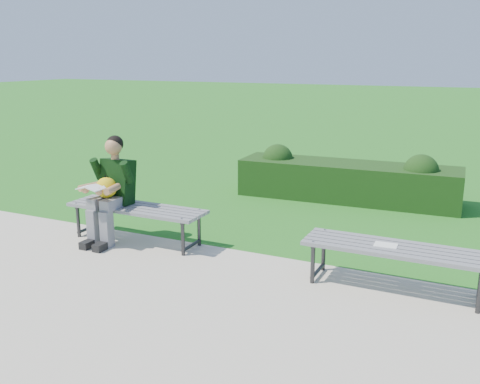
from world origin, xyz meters
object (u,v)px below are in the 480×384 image
object	(u,v)px
seated_boy	(111,187)
paper_sheet	(386,245)
bench_right	(396,252)
bench_left	(137,211)
hedge	(347,179)

from	to	relation	value
seated_boy	paper_sheet	xyz separation A→B (m)	(3.36, -0.02, -0.24)
bench_right	paper_sheet	distance (m)	0.12
bench_left	paper_sheet	distance (m)	3.07
bench_right	seated_boy	world-z (taller)	seated_boy
hedge	seated_boy	distance (m)	3.96
hedge	seated_boy	xyz separation A→B (m)	(-2.15, -3.30, 0.38)
hedge	bench_left	world-z (taller)	hedge
bench_right	seated_boy	distance (m)	3.48
bench_left	bench_right	xyz separation A→B (m)	(3.16, -0.11, 0.00)
hedge	paper_sheet	xyz separation A→B (m)	(1.22, -3.32, 0.14)
bench_right	seated_boy	size ratio (longest dim) A/B	1.37
hedge	bench_left	distance (m)	3.70
seated_boy	bench_left	bearing A→B (deg)	17.85
hedge	seated_boy	bearing A→B (deg)	-123.01
bench_left	seated_boy	size ratio (longest dim) A/B	1.37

